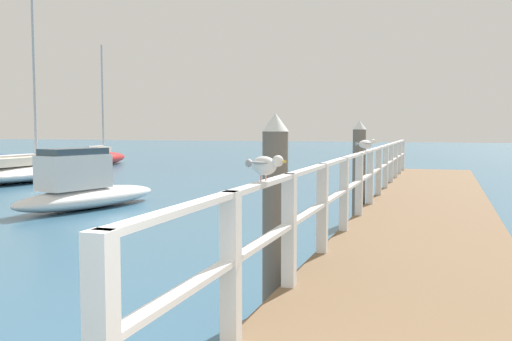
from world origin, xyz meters
name	(u,v)px	position (x,y,z in m)	size (l,w,h in m)	color
pier_deck	(427,220)	(0.00, 10.08, 0.27)	(2.35, 20.17, 0.53)	brown
pier_railing	(370,171)	(-1.09, 10.08, 1.19)	(0.12, 18.69, 1.06)	white
dock_piling_near	(275,212)	(-1.47, 4.74, 1.10)	(0.29, 0.29, 2.18)	#6B6056
dock_piling_far	(359,170)	(-1.47, 11.24, 1.10)	(0.29, 0.29, 2.18)	#6B6056
seagull_foreground	(265,165)	(-1.09, 3.10, 1.73)	(0.41, 0.31, 0.21)	white
seagull_background	(366,144)	(-1.09, 9.28, 1.73)	(0.36, 0.37, 0.21)	white
boat_0	(28,171)	(-14.71, 16.72, 0.39)	(3.09, 7.59, 9.11)	white
boat_4	(101,157)	(-17.23, 25.48, 0.41)	(2.42, 5.58, 6.44)	red
boat_5	(84,189)	(-8.24, 10.96, 0.50)	(2.28, 4.56, 1.52)	white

